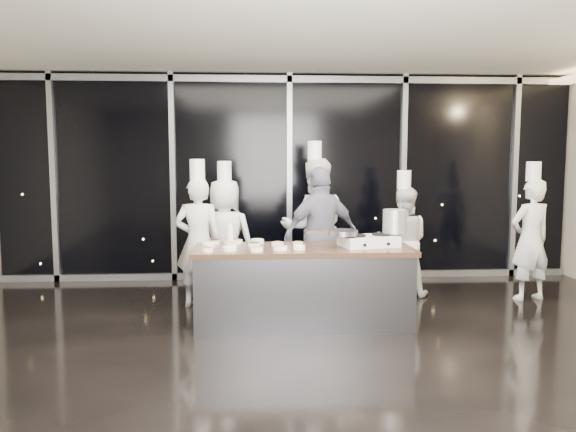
# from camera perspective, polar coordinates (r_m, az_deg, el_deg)

# --- Properties ---
(ground) EXTENTS (9.00, 9.00, 0.00)m
(ground) POSITION_cam_1_polar(r_m,az_deg,el_deg) (5.70, 2.32, -13.60)
(ground) COLOR black
(ground) RESTS_ON ground
(room_shell) EXTENTS (9.02, 7.02, 3.21)m
(room_shell) POSITION_cam_1_polar(r_m,az_deg,el_deg) (5.40, 4.30, 9.53)
(room_shell) COLOR beige
(room_shell) RESTS_ON ground
(window_wall) EXTENTS (8.90, 0.11, 3.20)m
(window_wall) POSITION_cam_1_polar(r_m,az_deg,el_deg) (8.79, 0.13, 3.96)
(window_wall) COLOR black
(window_wall) RESTS_ON ground
(demo_counter) EXTENTS (2.46, 0.86, 0.90)m
(demo_counter) POSITION_cam_1_polar(r_m,az_deg,el_deg) (6.43, 1.53, -7.11)
(demo_counter) COLOR #3D3D42
(demo_counter) RESTS_ON ground
(stove) EXTENTS (0.70, 0.52, 0.14)m
(stove) POSITION_cam_1_polar(r_m,az_deg,el_deg) (6.45, 8.21, -2.50)
(stove) COLOR white
(stove) RESTS_ON demo_counter
(frying_pan) EXTENTS (0.60, 0.40, 0.06)m
(frying_pan) POSITION_cam_1_polar(r_m,az_deg,el_deg) (6.33, 5.54, -1.69)
(frying_pan) COLOR slate
(frying_pan) RESTS_ON stove
(stock_pot) EXTENTS (0.33, 0.33, 0.27)m
(stock_pot) POSITION_cam_1_polar(r_m,az_deg,el_deg) (6.58, 10.78, -0.52)
(stock_pot) COLOR #ACACAE
(stock_pot) RESTS_ON stove
(prep_bowls) EXTENTS (1.15, 0.73, 0.05)m
(prep_bowls) POSITION_cam_1_polar(r_m,az_deg,el_deg) (6.34, -4.01, -2.96)
(prep_bowls) COLOR white
(prep_bowls) RESTS_ON demo_counter
(squeeze_bottle) EXTENTS (0.07, 0.07, 0.27)m
(squeeze_bottle) POSITION_cam_1_polar(r_m,az_deg,el_deg) (6.57, -5.91, -1.77)
(squeeze_bottle) COLOR white
(squeeze_bottle) RESTS_ON demo_counter
(chef_far_left) EXTENTS (0.63, 0.44, 1.89)m
(chef_far_left) POSITION_cam_1_polar(r_m,az_deg,el_deg) (7.25, -9.09, -2.49)
(chef_far_left) COLOR silver
(chef_far_left) RESTS_ON ground
(chef_left) EXTENTS (0.91, 0.73, 1.86)m
(chef_left) POSITION_cam_1_polar(r_m,az_deg,el_deg) (7.59, -6.40, -2.25)
(chef_left) COLOR silver
(chef_left) RESTS_ON ground
(chef_center) EXTENTS (0.99, 0.81, 2.13)m
(chef_center) POSITION_cam_1_polar(r_m,az_deg,el_deg) (7.64, 2.68, -1.19)
(chef_center) COLOR silver
(chef_center) RESTS_ON ground
(guest) EXTENTS (1.14, 0.79, 1.79)m
(guest) POSITION_cam_1_polar(r_m,az_deg,el_deg) (7.33, 3.40, -1.98)
(guest) COLOR #161539
(guest) RESTS_ON ground
(chef_right) EXTENTS (0.84, 0.72, 1.73)m
(chef_right) POSITION_cam_1_polar(r_m,az_deg,el_deg) (7.92, 11.58, -2.45)
(chef_right) COLOR silver
(chef_right) RESTS_ON ground
(chef_side) EXTENTS (0.67, 0.52, 1.85)m
(chef_side) POSITION_cam_1_polar(r_m,az_deg,el_deg) (8.17, 23.41, -2.08)
(chef_side) COLOR silver
(chef_side) RESTS_ON ground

